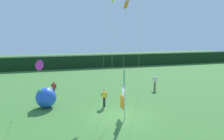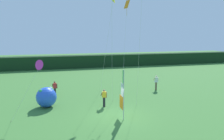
# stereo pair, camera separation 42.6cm
# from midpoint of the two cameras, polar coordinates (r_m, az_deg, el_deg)

# --- Properties ---
(ground_plane) EXTENTS (120.00, 120.00, 0.00)m
(ground_plane) POSITION_cam_midpoint_polar(r_m,az_deg,el_deg) (17.84, 2.18, -12.22)
(ground_plane) COLOR #3D7533
(distant_treeline) EXTENTS (80.00, 2.40, 2.47)m
(distant_treeline) POSITION_cam_midpoint_polar(r_m,az_deg,el_deg) (43.41, -8.46, 2.25)
(distant_treeline) COLOR black
(distant_treeline) RESTS_ON ground
(banner_flag) EXTENTS (0.06, 1.03, 3.99)m
(banner_flag) POSITION_cam_midpoint_polar(r_m,az_deg,el_deg) (16.79, 3.54, -6.74)
(banner_flag) COLOR #B7B7BC
(banner_flag) RESTS_ON ground
(person_near_banner) EXTENTS (0.55, 0.48, 1.65)m
(person_near_banner) POSITION_cam_midpoint_polar(r_m,az_deg,el_deg) (23.80, -14.57, -4.73)
(person_near_banner) COLOR black
(person_near_banner) RESTS_ON ground
(person_mid_field) EXTENTS (0.55, 0.48, 1.80)m
(person_mid_field) POSITION_cam_midpoint_polar(r_m,az_deg,el_deg) (26.17, 12.20, -3.17)
(person_mid_field) COLOR brown
(person_mid_field) RESTS_ON ground
(person_far_left) EXTENTS (0.55, 0.48, 1.63)m
(person_far_left) POSITION_cam_midpoint_polar(r_m,az_deg,el_deg) (19.76, -1.51, -7.37)
(person_far_left) COLOR black
(person_far_left) RESTS_ON ground
(inflatable_balloon) EXTENTS (1.85, 1.85, 1.85)m
(inflatable_balloon) POSITION_cam_midpoint_polar(r_m,az_deg,el_deg) (20.48, -16.61, -6.99)
(inflatable_balloon) COLOR blue
(inflatable_balloon) RESTS_ON ground
(folding_chair) EXTENTS (0.51, 0.51, 0.89)m
(folding_chair) POSITION_cam_midpoint_polar(r_m,az_deg,el_deg) (22.89, -16.69, -6.35)
(folding_chair) COLOR #BCBCC1
(folding_chair) RESTS_ON ground
(kite_magenta_delta_0) EXTENTS (2.80, 1.40, 4.62)m
(kite_magenta_delta_0) POSITION_cam_midpoint_polar(r_m,az_deg,el_deg) (17.91, -17.99, 1.23)
(kite_magenta_delta_0) COLOR brown
(kite_magenta_delta_0) RESTS_ON ground
(kite_yellow_delta_1) EXTENTS (1.63, 1.41, 10.56)m
(kite_yellow_delta_1) POSITION_cam_midpoint_polar(r_m,az_deg,el_deg) (23.75, 0.82, 18.01)
(kite_yellow_delta_1) COLOR brown
(kite_yellow_delta_1) RESTS_ON ground
(kite_orange_diamond_4) EXTENTS (1.77, 3.53, 10.04)m
(kite_orange_diamond_4) POSITION_cam_midpoint_polar(r_m,az_deg,el_deg) (22.31, 4.49, 15.61)
(kite_orange_diamond_4) COLOR brown
(kite_orange_diamond_4) RESTS_ON ground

